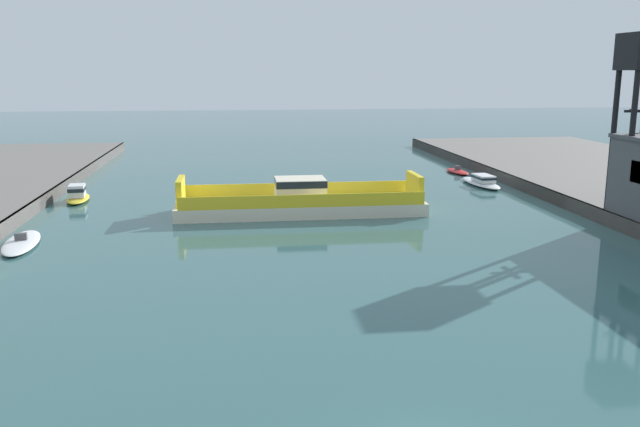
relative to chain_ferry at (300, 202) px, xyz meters
The scene contains 5 objects.
chain_ferry is the anchor object (origin of this frame).
moored_boat_near_left 24.22m from the chain_ferry, 29.14° to the left, with size 2.94×8.28×1.25m.
moored_boat_mid_left 22.30m from the chain_ferry, 158.54° to the left, with size 2.61×6.00×1.65m.
moored_boat_far_left 22.71m from the chain_ferry, 157.86° to the right, with size 3.20×7.85×0.90m.
moored_boat_far_right 30.02m from the chain_ferry, 44.20° to the left, with size 2.17×5.50×0.91m.
Camera 1 is at (-6.11, -18.32, 12.26)m, focal length 37.30 mm.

